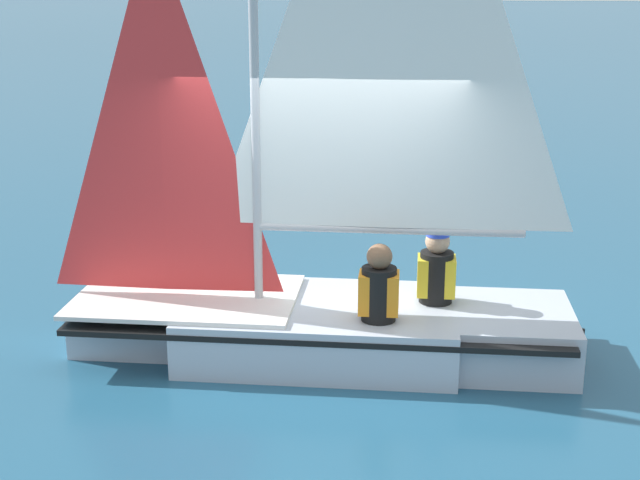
# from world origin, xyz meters

# --- Properties ---
(ground_plane) EXTENTS (260.00, 260.00, 0.00)m
(ground_plane) POSITION_xyz_m (0.00, 0.00, 0.00)
(ground_plane) COLOR #235675
(sailboat_main) EXTENTS (1.51, 4.61, 5.56)m
(sailboat_main) POSITION_xyz_m (-0.00, 0.05, 0.78)
(sailboat_main) COLOR #B2BCCC
(sailboat_main) RESTS_ON ground_plane
(sailor_helm) EXTENTS (0.30, 0.34, 1.16)m
(sailor_helm) POSITION_xyz_m (0.33, 0.55, 0.62)
(sailor_helm) COLOR black
(sailor_helm) RESTS_ON ground_plane
(sailor_crew) EXTENTS (0.30, 0.34, 1.16)m
(sailor_crew) POSITION_xyz_m (-0.18, 1.03, 0.63)
(sailor_crew) COLOR black
(sailor_crew) RESTS_ON ground_plane
(buoy_marker) EXTENTS (0.56, 0.56, 1.36)m
(buoy_marker) POSITION_xyz_m (-10.18, -0.87, 0.21)
(buoy_marker) COLOR green
(buoy_marker) RESTS_ON ground_plane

